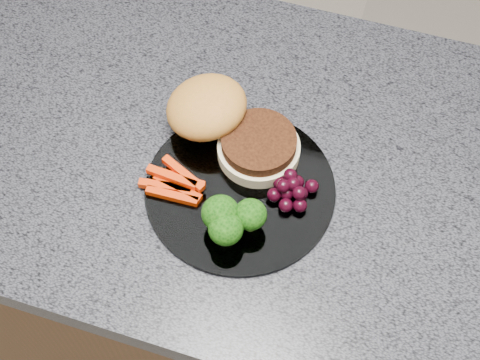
# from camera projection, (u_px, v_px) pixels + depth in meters

# --- Properties ---
(island_cabinet) EXTENTS (1.20, 0.60, 0.86)m
(island_cabinet) POSITION_uv_depth(u_px,v_px,m) (266.00, 286.00, 1.34)
(island_cabinet) COLOR #51311B
(island_cabinet) RESTS_ON ground
(countertop) EXTENTS (1.20, 0.60, 0.04)m
(countertop) POSITION_uv_depth(u_px,v_px,m) (277.00, 166.00, 0.95)
(countertop) COLOR #464750
(countertop) RESTS_ON island_cabinet
(plate) EXTENTS (0.26, 0.26, 0.01)m
(plate) POSITION_uv_depth(u_px,v_px,m) (240.00, 189.00, 0.91)
(plate) COLOR white
(plate) RESTS_ON countertop
(burger) EXTENTS (0.22, 0.16, 0.06)m
(burger) POSITION_uv_depth(u_px,v_px,m) (225.00, 123.00, 0.93)
(burger) COLOR #F6E4AD
(burger) RESTS_ON plate
(carrot_sticks) EXTENTS (0.09, 0.06, 0.02)m
(carrot_sticks) POSITION_uv_depth(u_px,v_px,m) (175.00, 183.00, 0.90)
(carrot_sticks) COLOR red
(carrot_sticks) RESTS_ON plate
(broccoli) EXTENTS (0.08, 0.07, 0.06)m
(broccoli) POSITION_uv_depth(u_px,v_px,m) (230.00, 219.00, 0.84)
(broccoli) COLOR #5E9536
(broccoli) RESTS_ON plate
(grape_bunch) EXTENTS (0.07, 0.06, 0.03)m
(grape_bunch) POSITION_uv_depth(u_px,v_px,m) (291.00, 189.00, 0.89)
(grape_bunch) COLOR black
(grape_bunch) RESTS_ON plate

